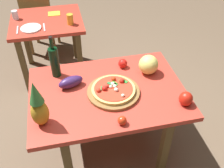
{
  "coord_description": "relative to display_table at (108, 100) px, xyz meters",
  "views": [
    {
      "loc": [
        -0.29,
        -1.47,
        2.12
      ],
      "look_at": [
        0.04,
        0.01,
        0.82
      ],
      "focal_mm": 41.32,
      "sensor_mm": 36.0,
      "label": 1
    }
  ],
  "objects": [
    {
      "name": "knife_utensil",
      "position": [
        -0.46,
        1.15,
        0.1
      ],
      "size": [
        0.02,
        0.18,
        0.01
      ],
      "primitive_type": "cube",
      "rotation": [
        0.0,
        0.0,
        0.04
      ],
      "color": "silver",
      "rests_on": "background_table"
    },
    {
      "name": "drinking_glass_juice",
      "position": [
        -0.17,
        1.17,
        0.16
      ],
      "size": [
        0.07,
        0.07,
        0.12
      ],
      "primitive_type": "cylinder",
      "color": "gold",
      "rests_on": "background_table"
    },
    {
      "name": "pizza_board",
      "position": [
        0.04,
        -0.04,
        0.11
      ],
      "size": [
        0.41,
        0.41,
        0.02
      ],
      "primitive_type": "cylinder",
      "color": "brown",
      "rests_on": "display_table"
    },
    {
      "name": "display_table",
      "position": [
        0.0,
        0.0,
        0.0
      ],
      "size": [
        1.21,
        0.85,
        0.77
      ],
      "color": "brown",
      "rests_on": "ground_plane"
    },
    {
      "name": "fork_utensil",
      "position": [
        -0.74,
        1.15,
        0.1
      ],
      "size": [
        0.02,
        0.18,
        0.01
      ],
      "primitive_type": "cube",
      "rotation": [
        0.0,
        0.0,
        0.02
      ],
      "color": "silver",
      "rests_on": "background_table"
    },
    {
      "name": "melon",
      "position": [
        0.38,
        0.15,
        0.18
      ],
      "size": [
        0.16,
        0.16,
        0.16
      ],
      "primitive_type": "sphere",
      "color": "#E7DF6E",
      "rests_on": "display_table"
    },
    {
      "name": "bell_pepper",
      "position": [
        0.53,
        -0.27,
        0.15
      ],
      "size": [
        0.1,
        0.1,
        0.11
      ],
      "primitive_type": "ellipsoid",
      "color": "red",
      "rests_on": "display_table"
    },
    {
      "name": "pizza",
      "position": [
        0.04,
        -0.04,
        0.14
      ],
      "size": [
        0.34,
        0.34,
        0.06
      ],
      "color": "#E2BA62",
      "rests_on": "pizza_board"
    },
    {
      "name": "eggplant",
      "position": [
        -0.27,
        0.11,
        0.14
      ],
      "size": [
        0.22,
        0.14,
        0.09
      ],
      "primitive_type": "ellipsoid",
      "rotation": [
        0.0,
        0.0,
        0.29
      ],
      "color": "#3A2156",
      "rests_on": "display_table"
    },
    {
      "name": "napkin_folded",
      "position": [
        -0.34,
        1.47,
        0.1
      ],
      "size": [
        0.14,
        0.12,
        0.01
      ],
      "primitive_type": "cube",
      "rotation": [
        0.0,
        0.0,
        -0.03
      ],
      "color": "yellow",
      "rests_on": "background_table"
    },
    {
      "name": "tomato_by_bottle",
      "position": [
        0.03,
        -0.35,
        0.13
      ],
      "size": [
        0.06,
        0.06,
        0.06
      ],
      "primitive_type": "sphere",
      "color": "red",
      "rests_on": "display_table"
    },
    {
      "name": "dining_chair",
      "position": [
        -0.55,
        1.93,
        -0.19
      ],
      "size": [
        0.48,
        0.48,
        0.85
      ],
      "rotation": [
        0.0,
        0.0,
        2.9
      ],
      "color": "brown",
      "rests_on": "ground_plane"
    },
    {
      "name": "drinking_glass_water",
      "position": [
        -0.77,
        1.43,
        0.15
      ],
      "size": [
        0.07,
        0.07,
        0.1
      ],
      "primitive_type": "cylinder",
      "color": "silver",
      "rests_on": "background_table"
    },
    {
      "name": "ground_plane",
      "position": [
        0.0,
        0.0,
        -0.68
      ],
      "size": [
        10.0,
        10.0,
        0.0
      ],
      "primitive_type": "plane",
      "color": "brown"
    },
    {
      "name": "wine_bottle",
      "position": [
        -0.37,
        0.28,
        0.24
      ],
      "size": [
        0.08,
        0.08,
        0.36
      ],
      "color": "black",
      "rests_on": "display_table"
    },
    {
      "name": "background_table",
      "position": [
        -0.43,
        1.34,
        -0.04
      ],
      "size": [
        0.81,
        0.73,
        0.77
      ],
      "color": "brown",
      "rests_on": "ground_plane"
    },
    {
      "name": "tomato_at_corner",
      "position": [
        0.19,
        0.27,
        0.14
      ],
      "size": [
        0.08,
        0.08,
        0.08
      ],
      "primitive_type": "sphere",
      "color": "red",
      "rests_on": "display_table"
    },
    {
      "name": "dinner_plate",
      "position": [
        -0.6,
        1.15,
        0.11
      ],
      "size": [
        0.22,
        0.22,
        0.02
      ],
      "primitive_type": "cylinder",
      "color": "white",
      "rests_on": "background_table"
    },
    {
      "name": "pineapple_left",
      "position": [
        -0.5,
        -0.23,
        0.26
      ],
      "size": [
        0.12,
        0.12,
        0.36
      ],
      "color": "#B48421",
      "rests_on": "display_table"
    }
  ]
}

